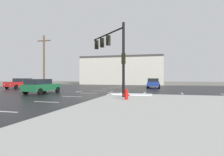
# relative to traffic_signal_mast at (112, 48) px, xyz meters

# --- Properties ---
(ground_plane) EXTENTS (120.00, 120.00, 0.00)m
(ground_plane) POSITION_rel_traffic_signal_mast_xyz_m (-3.46, 4.78, -4.45)
(ground_plane) COLOR slate
(road_asphalt) EXTENTS (44.00, 44.00, 0.02)m
(road_asphalt) POSITION_rel_traffic_signal_mast_xyz_m (-3.46, 4.78, -4.44)
(road_asphalt) COLOR black
(road_asphalt) RESTS_ON ground_plane
(snow_strip_curbside) EXTENTS (4.00, 1.60, 0.06)m
(snow_strip_curbside) POSITION_rel_traffic_signal_mast_xyz_m (1.54, 0.78, -4.28)
(snow_strip_curbside) COLOR white
(snow_strip_curbside) RESTS_ON sidewalk_corner
(lane_markings) EXTENTS (36.15, 36.15, 0.01)m
(lane_markings) POSITION_rel_traffic_signal_mast_xyz_m (-2.25, 3.40, -4.43)
(lane_markings) COLOR silver
(lane_markings) RESTS_ON road_asphalt
(traffic_signal_mast) EXTENTS (4.47, 4.90, 6.20)m
(traffic_signal_mast) POSITION_rel_traffic_signal_mast_xyz_m (0.00, 0.00, 0.00)
(traffic_signal_mast) COLOR black
(traffic_signal_mast) RESTS_ON sidewalk_corner
(fire_hydrant) EXTENTS (0.48, 0.26, 0.79)m
(fire_hydrant) POSITION_rel_traffic_signal_mast_xyz_m (1.98, -3.24, -3.91)
(fire_hydrant) COLOR red
(fire_hydrant) RESTS_ON sidewalk_corner
(strip_building_background) EXTENTS (19.59, 8.00, 6.80)m
(strip_building_background) POSITION_rel_traffic_signal_mast_xyz_m (-5.22, 29.93, -1.05)
(strip_building_background) COLOR beige
(strip_building_background) RESTS_ON ground_plane
(sedan_red) EXTENTS (2.34, 4.65, 1.58)m
(sedan_red) POSITION_rel_traffic_signal_mast_xyz_m (-17.40, 8.74, -3.60)
(sedan_red) COLOR #B21919
(sedan_red) RESTS_ON road_asphalt
(sedan_green) EXTENTS (2.22, 4.61, 1.58)m
(sedan_green) POSITION_rel_traffic_signal_mast_xyz_m (-8.17, 0.98, -3.60)
(sedan_green) COLOR #195933
(sedan_green) RESTS_ON road_asphalt
(sedan_blue) EXTENTS (2.04, 4.55, 1.58)m
(sedan_blue) POSITION_rel_traffic_signal_mast_xyz_m (2.99, 15.28, -3.60)
(sedan_blue) COLOR navy
(sedan_blue) RESTS_ON road_asphalt
(utility_pole_far) EXTENTS (2.20, 0.28, 8.17)m
(utility_pole_far) POSITION_rel_traffic_signal_mast_xyz_m (-13.11, 8.77, -0.16)
(utility_pole_far) COLOR brown
(utility_pole_far) RESTS_ON ground_plane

